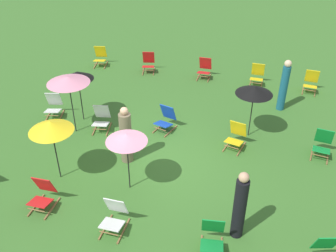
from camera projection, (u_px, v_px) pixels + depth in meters
The scene contains 22 objects.
ground_plane at pixel (156, 163), 10.66m from camera, with size 40.00×40.00×0.00m, color #386B28.
deckchair_1 at pixel (236, 136), 11.13m from camera, with size 0.62×0.84×0.83m.
deckchair_2 at pixel (311, 82), 14.12m from camera, with size 0.53×0.79×0.83m.
deckchair_4 at pixel (114, 216), 8.48m from camera, with size 0.49×0.77×0.83m.
deckchair_5 at pixel (212, 237), 7.98m from camera, with size 0.59×0.82×0.83m.
deckchair_6 at pixel (166, 119), 11.93m from camera, with size 0.66×0.86×0.83m.
deckchair_7 at pixel (43, 195), 9.06m from camera, with size 0.50×0.78×0.83m.
deckchair_8 at pixel (54, 106), 12.64m from camera, with size 0.66×0.86×0.83m.
deckchair_9 at pixel (101, 119), 11.96m from camera, with size 0.62×0.84×0.83m.
deckchair_10 at pixel (205, 69), 15.13m from camera, with size 0.48×0.76×0.83m.
deckchair_11 at pixel (100, 57), 16.16m from camera, with size 0.63×0.85×0.83m.
deckchair_12 at pixel (257, 75), 14.63m from camera, with size 0.49×0.77×0.83m.
deckchair_13 at pixel (322, 144), 10.80m from camera, with size 0.57×0.81×0.83m.
deckchair_14 at pixel (148, 63), 15.63m from camera, with size 0.65×0.85×0.83m.
umbrella_0 at pixel (51, 126), 9.29m from camera, with size 1.12×1.12×1.76m.
umbrella_1 at pixel (78, 75), 11.76m from camera, with size 0.99×0.99×1.73m.
umbrella_2 at pixel (254, 90), 10.99m from camera, with size 1.10×1.10×1.71m.
umbrella_3 at pixel (68, 80), 11.05m from camera, with size 1.27×1.27×1.90m.
umbrella_4 at pixel (126, 138), 8.98m from camera, with size 1.02×1.02×1.67m.
person_0 at pixel (240, 206), 8.06m from camera, with size 0.40×0.40×1.77m.
person_1 at pixel (284, 86), 12.72m from camera, with size 0.37×0.37×1.82m.
person_2 at pixel (126, 136), 10.35m from camera, with size 0.43×0.43×1.72m.
Camera 1 is at (2.66, -7.95, 6.68)m, focal length 40.48 mm.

